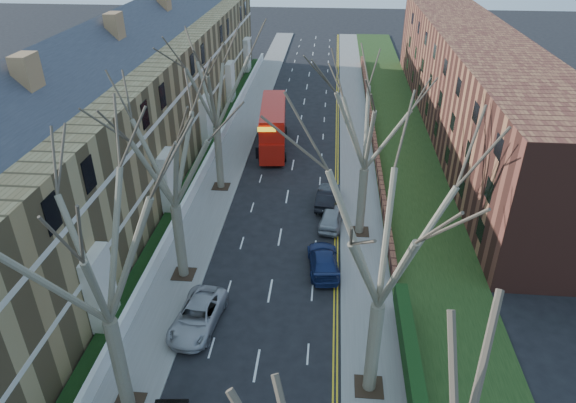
# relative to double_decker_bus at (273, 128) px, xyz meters

# --- Properties ---
(pavement_left) EXTENTS (3.00, 102.00, 0.12)m
(pavement_left) POSITION_rel_double_decker_bus_xyz_m (-3.78, 2.14, -2.01)
(pavement_left) COLOR slate
(pavement_left) RESTS_ON ground
(pavement_right) EXTENTS (3.00, 102.00, 0.12)m
(pavement_right) POSITION_rel_double_decker_bus_xyz_m (8.22, 2.14, -2.01)
(pavement_right) COLOR slate
(pavement_right) RESTS_ON ground
(terrace_left) EXTENTS (9.70, 78.00, 13.60)m
(terrace_left) POSITION_rel_double_decker_bus_xyz_m (-11.43, -5.86, 3.46)
(terrace_left) COLOR olive
(terrace_left) RESTS_ON ground
(flats_right) EXTENTS (13.97, 54.00, 10.00)m
(flats_right) POSITION_rel_double_decker_bus_xyz_m (19.68, 6.14, 2.91)
(flats_right) COLOR brown
(flats_right) RESTS_ON ground
(front_wall_left) EXTENTS (0.30, 78.00, 1.00)m
(front_wall_left) POSITION_rel_double_decker_bus_xyz_m (-5.43, -5.86, -1.45)
(front_wall_left) COLOR white
(front_wall_left) RESTS_ON ground
(grass_verge_right) EXTENTS (6.00, 102.00, 0.06)m
(grass_verge_right) POSITION_rel_double_decker_bus_xyz_m (12.72, 2.14, -1.92)
(grass_verge_right) COLOR #1A3212
(grass_verge_right) RESTS_ON ground
(tree_left_mid) EXTENTS (10.50, 10.50, 14.71)m
(tree_left_mid) POSITION_rel_double_decker_bus_xyz_m (-3.48, -30.86, 7.48)
(tree_left_mid) COLOR #69624B
(tree_left_mid) RESTS_ON ground
(tree_left_far) EXTENTS (10.15, 10.15, 14.22)m
(tree_left_far) POSITION_rel_double_decker_bus_xyz_m (-3.48, -20.86, 7.17)
(tree_left_far) COLOR #69624B
(tree_left_far) RESTS_ON ground
(tree_left_dist) EXTENTS (10.50, 10.50, 14.71)m
(tree_left_dist) POSITION_rel_double_decker_bus_xyz_m (-3.48, -8.86, 7.48)
(tree_left_dist) COLOR #69624B
(tree_left_dist) RESTS_ON ground
(tree_right_mid) EXTENTS (10.50, 10.50, 14.71)m
(tree_right_mid) POSITION_rel_double_decker_bus_xyz_m (7.92, -28.86, 7.48)
(tree_right_mid) COLOR #69624B
(tree_right_mid) RESTS_ON ground
(tree_right_far) EXTENTS (10.15, 10.15, 14.22)m
(tree_right_far) POSITION_rel_double_decker_bus_xyz_m (7.92, -14.86, 7.17)
(tree_right_far) COLOR #69624B
(tree_right_far) RESTS_ON ground
(double_decker_bus) EXTENTS (3.18, 10.20, 4.24)m
(double_decker_bus) POSITION_rel_double_decker_bus_xyz_m (0.00, 0.00, 0.00)
(double_decker_bus) COLOR red
(double_decker_bus) RESTS_ON ground
(car_left_far) EXTENTS (2.80, 5.15, 1.37)m
(car_left_far) POSITION_rel_double_decker_bus_xyz_m (-1.48, -25.23, -1.39)
(car_left_far) COLOR #A5A5AB
(car_left_far) RESTS_ON ground
(car_right_near) EXTENTS (2.41, 4.84, 1.35)m
(car_right_near) POSITION_rel_double_decker_bus_xyz_m (5.42, -19.37, -1.40)
(car_right_near) COLOR navy
(car_right_near) RESTS_ON ground
(car_right_mid) EXTENTS (2.14, 4.17, 1.36)m
(car_right_mid) POSITION_rel_double_decker_bus_xyz_m (5.89, -13.96, -1.39)
(car_right_mid) COLOR gray
(car_right_mid) RESTS_ON ground
(car_right_far) EXTENTS (1.99, 4.48, 1.43)m
(car_right_far) POSITION_rel_double_decker_bus_xyz_m (5.53, -10.82, -1.36)
(car_right_far) COLOR black
(car_right_far) RESTS_ON ground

